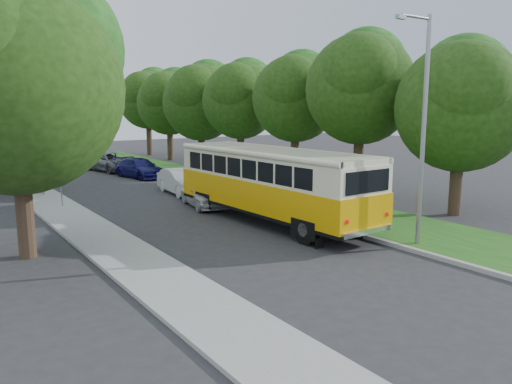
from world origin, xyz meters
TOP-DOWN VIEW (x-y plane):
  - ground at (0.00, 0.00)m, footprint 120.00×120.00m
  - curb at (3.60, 5.00)m, footprint 0.20×70.00m
  - grass_verge at (5.95, 5.00)m, footprint 4.50×70.00m
  - sidewalk at (-4.80, 5.00)m, footprint 2.20×70.00m
  - treeline at (3.15, 17.99)m, footprint 24.27×41.91m
  - lamppost_near at (4.21, -2.50)m, footprint 1.71×0.16m
  - lamppost_far at (-4.70, 16.00)m, footprint 1.71×0.16m
  - warning_sign at (-4.50, 11.98)m, footprint 0.56×0.10m
  - vintage_bus at (2.25, 3.61)m, footprint 3.19×11.02m
  - car_silver at (1.55, 8.37)m, footprint 2.38×4.32m
  - car_white at (2.24, 12.32)m, footprint 1.89×4.55m
  - car_blue at (2.77, 20.17)m, footprint 2.69×4.94m
  - car_grey at (2.34, 24.83)m, footprint 3.33×5.58m

SIDE VIEW (x-z plane):
  - ground at x=0.00m, z-range 0.00..0.00m
  - sidewalk at x=-4.80m, z-range 0.00..0.12m
  - grass_verge at x=5.95m, z-range 0.00..0.13m
  - curb at x=3.60m, z-range 0.00..0.15m
  - car_blue at x=2.77m, z-range 0.00..1.36m
  - car_silver at x=1.55m, z-range 0.00..1.39m
  - car_grey at x=2.34m, z-range 0.00..1.45m
  - car_white at x=2.24m, z-range 0.00..1.47m
  - vintage_bus at x=2.25m, z-range 0.00..3.25m
  - warning_sign at x=-4.50m, z-range 0.46..2.96m
  - lamppost_far at x=-4.70m, z-range 0.37..7.87m
  - lamppost_near at x=4.21m, z-range 0.37..8.37m
  - treeline at x=3.15m, z-range 1.20..10.66m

